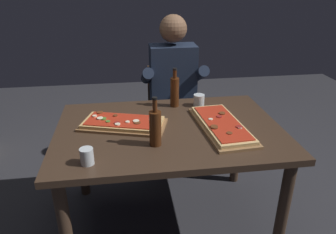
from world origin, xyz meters
The scene contains 10 objects.
ground_plane centered at (0.00, 0.00, 0.00)m, with size 6.40×6.40×0.00m, color #2D2D33.
dining_table centered at (0.00, 0.00, 0.64)m, with size 1.40×0.96×0.74m.
pizza_rectangular_front centered at (-0.28, 0.06, 0.76)m, with size 0.58×0.40×0.05m.
pizza_rectangular_left centered at (0.32, -0.05, 0.76)m, with size 0.30×0.62×0.05m.
wine_bottle_dark centered at (0.09, 0.34, 0.85)m, with size 0.06×0.06×0.28m.
oil_bottle_amber centered at (-0.11, -0.20, 0.85)m, with size 0.07×0.07×0.29m.
tumbler_near_camera centered at (0.27, 0.32, 0.78)m, with size 0.08×0.08×0.09m.
tumbler_far_side centered at (-0.47, -0.35, 0.78)m, with size 0.07×0.07×0.09m.
diner_chair centered at (0.15, 0.86, 0.49)m, with size 0.44×0.44×0.87m.
seated_diner centered at (0.15, 0.74, 0.74)m, with size 0.53×0.41×1.33m.
Camera 1 is at (-0.26, -1.76, 1.62)m, focal length 33.95 mm.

